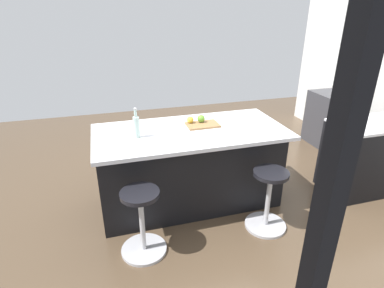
# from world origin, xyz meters

# --- Properties ---
(ground_plane) EXTENTS (7.68, 7.68, 0.00)m
(ground_plane) POSITION_xyz_m (0.00, 0.00, 0.00)
(ground_plane) COLOR brown
(oven_range) EXTENTS (0.60, 0.61, 0.88)m
(oven_range) POSITION_xyz_m (-2.60, -1.11, 0.44)
(oven_range) COLOR #38383D
(oven_range) RESTS_ON ground_plane
(kitchen_island) EXTENTS (2.09, 1.00, 0.95)m
(kitchen_island) POSITION_xyz_m (0.16, -0.06, 0.48)
(kitchen_island) COLOR black
(kitchen_island) RESTS_ON ground_plane
(stool_by_window) EXTENTS (0.44, 0.44, 0.67)m
(stool_by_window) POSITION_xyz_m (-0.50, 0.62, 0.32)
(stool_by_window) COLOR #B7B7BC
(stool_by_window) RESTS_ON ground_plane
(stool_middle) EXTENTS (0.44, 0.44, 0.67)m
(stool_middle) POSITION_xyz_m (0.82, 0.62, 0.32)
(stool_middle) COLOR #B7B7BC
(stool_middle) RESTS_ON ground_plane
(cutting_board) EXTENTS (0.36, 0.24, 0.02)m
(cutting_board) POSITION_xyz_m (-0.01, -0.11, 0.96)
(cutting_board) COLOR olive
(cutting_board) RESTS_ON kitchen_island
(apple_yellow) EXTENTS (0.08, 0.08, 0.08)m
(apple_yellow) POSITION_xyz_m (0.11, -0.18, 1.01)
(apple_yellow) COLOR gold
(apple_yellow) RESTS_ON cutting_board
(apple_green) EXTENTS (0.09, 0.09, 0.09)m
(apple_green) POSITION_xyz_m (-0.01, -0.17, 1.02)
(apple_green) COLOR #609E2D
(apple_green) RESTS_ON cutting_board
(water_bottle) EXTENTS (0.06, 0.06, 0.31)m
(water_bottle) POSITION_xyz_m (0.74, 0.02, 1.08)
(water_bottle) COLOR silver
(water_bottle) RESTS_ON kitchen_island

